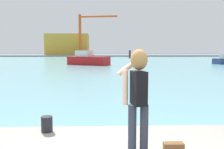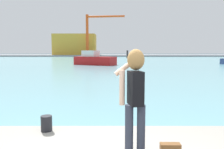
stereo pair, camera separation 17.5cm
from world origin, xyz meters
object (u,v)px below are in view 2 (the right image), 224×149
Objects in this scene: port_crane at (92,29)px; person_photographer at (134,90)px; boat_moored at (93,60)px; warehouse_left at (74,45)px; harbor_bollard at (45,123)px.

person_photographer is at bearing -85.03° from port_crane.
person_photographer is 0.12× the size of port_crane.
boat_moored is at bearing -6.10° from person_photographer.
port_crane reaches higher than warehouse_left.
harbor_bollard is 32.57m from boat_moored.
warehouse_left is (-15.16, 92.26, 2.91)m from person_photographer.
person_photographer is 85.55m from port_crane.
warehouse_left is at bearing 136.29° from port_crane.
warehouse_left reaches higher than person_photographer.
boat_moored is 52.18m from port_crane.
warehouse_left is at bearing -2.14° from person_photographer.
warehouse_left is 1.10× the size of port_crane.
person_photographer is 93.54m from warehouse_left.
port_crane is at bearing -43.71° from warehouse_left.
person_photographer is at bearing -80.67° from warehouse_left.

